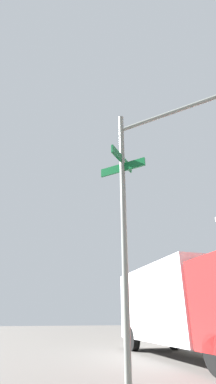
# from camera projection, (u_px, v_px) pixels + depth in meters

# --- Properties ---
(traffic_signal_near) EXTENTS (2.70, 2.68, 5.92)m
(traffic_signal_near) POSITION_uv_depth(u_px,v_px,m) (182.00, 161.00, 5.24)
(traffic_signal_near) COLOR slate
(traffic_signal_near) RESTS_ON ground_plane
(box_truck_second) EXTENTS (8.83, 2.48, 3.42)m
(box_truck_second) POSITION_uv_depth(u_px,v_px,m) (184.00, 303.00, 10.36)
(box_truck_second) COLOR #B21919
(box_truck_second) RESTS_ON ground_plane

